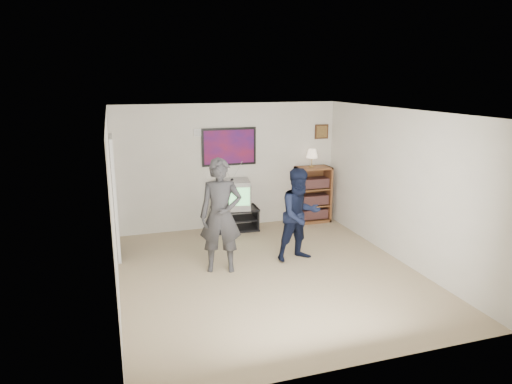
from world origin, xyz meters
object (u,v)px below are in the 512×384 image
crt_television (232,194)px  person_tall (221,216)px  media_stand (235,219)px  bookshelf (313,194)px  person_short (300,215)px

crt_television → person_tall: 1.98m
media_stand → bookshelf: size_ratio=0.79×
bookshelf → person_short: bearing=-120.2°
bookshelf → media_stand: bearing=-178.3°
media_stand → person_tall: size_ratio=0.52×
bookshelf → person_short: size_ratio=0.76×
media_stand → crt_television: 0.51m
crt_television → person_short: size_ratio=0.43×
person_tall → crt_television: bearing=85.7°
media_stand → crt_television: (-0.05, -0.00, 0.51)m
media_stand → bookshelf: bookshelf is taller
media_stand → crt_television: bearing=-177.4°
crt_television → bookshelf: size_ratio=0.57×
crt_television → bookshelf: (1.76, 0.05, -0.15)m
person_short → person_tall: bearing=173.4°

